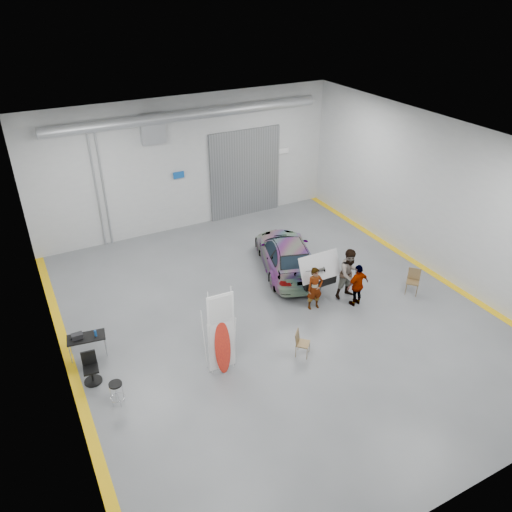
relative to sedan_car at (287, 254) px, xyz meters
name	(u,v)px	position (x,y,z in m)	size (l,w,h in m)	color
ground	(276,314)	(-1.87, -2.41, -0.69)	(16.00, 16.00, 0.00)	#5A5D62
room_shell	(252,183)	(-1.63, -0.19, 3.38)	(14.02, 16.18, 6.01)	#B0B2B4
sedan_car	(287,254)	(0.00, 0.00, 0.00)	(1.95, 4.78, 1.39)	silver
person_a	(315,288)	(-0.48, -2.71, 0.12)	(0.59, 0.39, 1.62)	#9A6E54
person_b	(350,274)	(1.02, -2.69, 0.28)	(0.95, 0.73, 1.95)	teal
person_c	(358,285)	(0.98, -3.23, 0.12)	(0.95, 0.39, 1.63)	brown
surfboard_display	(222,340)	(-4.67, -4.17, 0.49)	(0.83, 0.25, 2.92)	white
folding_chair_near	(302,348)	(-2.19, -4.65, -0.42)	(0.57, 0.65, 0.86)	brown
folding_chair_far	(412,286)	(3.25, -3.61, -0.40)	(0.62, 0.72, 0.95)	brown
shop_stool	(117,394)	(-7.81, -4.03, -0.32)	(0.39, 0.39, 0.76)	black
work_table	(84,337)	(-8.16, -1.57, 0.02)	(1.21, 0.73, 0.93)	#989BA1
office_chair	(91,369)	(-8.25, -2.77, -0.26)	(0.52, 0.52, 0.98)	black
trunk_lid	(318,263)	(0.00, -2.14, 0.71)	(1.62, 0.98, 0.04)	silver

